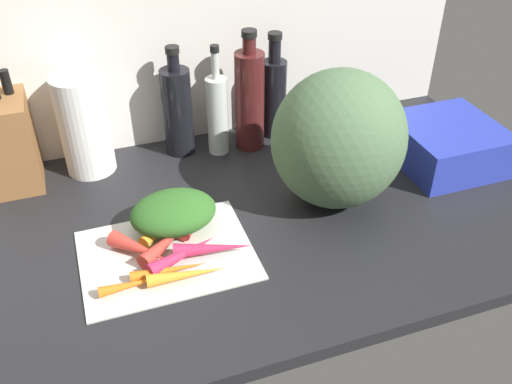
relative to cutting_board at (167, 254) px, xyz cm
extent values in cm
cube|color=black|center=(5.78, 8.23, -1.90)|extent=(170.00, 80.00, 3.00)
cube|color=silver|center=(5.78, 46.73, 29.60)|extent=(170.00, 3.00, 60.00)
cube|color=beige|center=(0.00, 0.00, 0.00)|extent=(34.23, 26.40, 0.80)
cone|color=orange|center=(2.24, -8.79, 1.68)|extent=(15.45, 4.09, 2.56)
cone|color=orange|center=(-0.56, -6.29, 1.48)|extent=(15.25, 3.06, 2.17)
cone|color=red|center=(0.59, 1.47, 2.06)|extent=(13.58, 12.06, 3.31)
cone|color=red|center=(-5.09, 0.91, 2.15)|extent=(11.86, 12.60, 3.50)
cone|color=orange|center=(-0.29, 6.22, 1.74)|extent=(9.31, 8.82, 2.69)
cone|color=red|center=(7.85, 6.93, 2.10)|extent=(10.34, 11.26, 3.41)
cone|color=orange|center=(-8.09, -7.69, 1.42)|extent=(12.28, 2.15, 2.03)
cone|color=#B2264C|center=(2.74, -3.18, 1.97)|extent=(15.47, 8.57, 3.14)
cone|color=#B2264C|center=(8.84, -3.62, 2.00)|extent=(16.09, 6.61, 3.20)
ellipsoid|color=#2D6023|center=(3.42, 7.58, 4.24)|extent=(18.13, 13.95, 7.67)
ellipsoid|color=#4C6B47|center=(40.41, 6.95, 15.06)|extent=(29.50, 28.04, 30.91)
cube|color=brown|center=(-27.65, 38.65, 10.35)|extent=(11.07, 17.21, 21.50)
cylinder|color=black|center=(-25.07, 40.49, 23.85)|extent=(2.15, 2.15, 5.50)
cylinder|color=white|center=(-10.68, 37.73, 11.86)|extent=(11.73, 11.73, 24.52)
cylinder|color=black|center=(12.03, 38.78, 10.76)|extent=(7.39, 7.39, 22.33)
cylinder|color=black|center=(12.03, 38.78, 24.06)|extent=(2.91, 2.91, 4.27)
cylinder|color=black|center=(12.03, 38.78, 27.00)|extent=(3.35, 3.35, 1.60)
cylinder|color=silver|center=(21.34, 35.46, 9.71)|extent=(5.32, 5.32, 20.22)
cylinder|color=silver|center=(21.34, 35.46, 23.17)|extent=(1.89, 1.89, 6.70)
cylinder|color=black|center=(21.34, 35.46, 27.32)|extent=(2.17, 2.17, 1.60)
cylinder|color=#471919|center=(29.86, 35.50, 12.33)|extent=(7.43, 7.43, 25.46)
cylinder|color=#471919|center=(29.86, 35.50, 27.08)|extent=(3.26, 3.26, 4.05)
cylinder|color=black|center=(29.86, 35.50, 29.90)|extent=(3.75, 3.75, 1.60)
cylinder|color=black|center=(37.85, 39.31, 9.96)|extent=(6.52, 6.52, 20.72)
cylinder|color=black|center=(37.85, 39.31, 23.26)|extent=(3.16, 3.16, 5.89)
cylinder|color=black|center=(37.85, 39.31, 27.01)|extent=(3.63, 3.63, 1.60)
cube|color=#2838AD|center=(73.17, 11.44, 4.82)|extent=(23.67, 24.11, 10.45)
camera|label=1|loc=(-11.03, -86.09, 76.78)|focal=39.56mm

